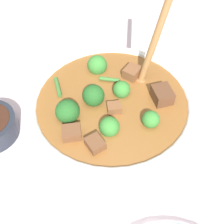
{
  "coord_description": "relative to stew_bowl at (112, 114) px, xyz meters",
  "views": [
    {
      "loc": [
        -0.22,
        0.22,
        0.45
      ],
      "look_at": [
        0.0,
        0.0,
        0.07
      ],
      "focal_mm": 45.0,
      "sensor_mm": 36.0,
      "label": 1
    }
  ],
  "objects": [
    {
      "name": "stew_bowl",
      "position": [
        0.0,
        0.0,
        0.0
      ],
      "size": [
        0.28,
        0.29,
        0.29
      ],
      "color": "white",
      "rests_on": "ground_plane"
    },
    {
      "name": "ground_plane",
      "position": [
        -0.0,
        -0.0,
        -0.06
      ],
      "size": [
        4.0,
        4.0,
        0.0
      ],
      "primitive_type": "plane",
      "color": "silver"
    }
  ]
}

